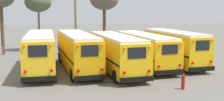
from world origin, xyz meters
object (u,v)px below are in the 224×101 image
(school_bus_4, at_px, (174,47))
(utility_pole, at_px, (75,14))
(bare_tree_0, at_px, (38,2))
(school_bus_0, at_px, (40,51))
(bare_tree_1, at_px, (104,0))
(school_bus_2, at_px, (116,52))
(fire_hydrant, at_px, (183,82))
(school_bus_1, at_px, (77,50))
(school_bus_3, at_px, (144,49))

(school_bus_4, height_order, utility_pole, utility_pole)
(bare_tree_0, bearing_deg, school_bus_4, -45.64)
(school_bus_0, relative_size, bare_tree_1, 1.26)
(school_bus_2, height_order, fire_hydrant, school_bus_2)
(utility_pole, distance_m, fire_hydrant, 18.02)
(school_bus_1, relative_size, fire_hydrant, 10.62)
(school_bus_0, height_order, school_bus_2, school_bus_0)
(utility_pole, bearing_deg, school_bus_1, -96.23)
(school_bus_0, xyz_separation_m, bare_tree_0, (-0.14, 13.15, 4.52))
(fire_hydrant, bearing_deg, school_bus_4, 67.76)
(school_bus_4, bearing_deg, fire_hydrant, -112.24)
(school_bus_2, xyz_separation_m, school_bus_4, (6.38, 1.62, 0.05))
(school_bus_2, xyz_separation_m, school_bus_3, (3.19, 1.54, -0.04))
(school_bus_1, relative_size, school_bus_3, 1.04)
(school_bus_0, relative_size, utility_pole, 1.12)
(school_bus_3, height_order, fire_hydrant, school_bus_3)
(utility_pole, height_order, bare_tree_1, utility_pole)
(school_bus_3, xyz_separation_m, bare_tree_0, (-9.70, 13.26, 4.65))
(school_bus_2, xyz_separation_m, utility_pole, (-2.24, 10.10, 3.11))
(school_bus_0, xyz_separation_m, school_bus_4, (12.75, -0.03, -0.04))
(bare_tree_1, xyz_separation_m, fire_hydrant, (0.62, -21.84, -6.25))
(fire_hydrant, bearing_deg, school_bus_1, 127.70)
(bare_tree_0, xyz_separation_m, fire_hydrant, (9.54, -21.39, -5.82))
(school_bus_0, bearing_deg, bare_tree_0, 90.61)
(school_bus_0, bearing_deg, school_bus_4, -0.14)
(utility_pole, distance_m, bare_tree_0, 6.53)
(school_bus_4, relative_size, bare_tree_1, 1.17)
(utility_pole, xyz_separation_m, bare_tree_1, (4.64, 5.16, 1.92))
(school_bus_1, height_order, bare_tree_1, bare_tree_1)
(utility_pole, relative_size, bare_tree_0, 1.22)
(school_bus_4, bearing_deg, school_bus_1, -178.95)
(school_bus_2, bearing_deg, school_bus_4, 14.28)
(school_bus_2, distance_m, school_bus_3, 3.54)
(school_bus_1, xyz_separation_m, school_bus_4, (9.56, 0.18, -0.00))
(school_bus_0, distance_m, bare_tree_1, 16.93)
(utility_pole, bearing_deg, bare_tree_0, 132.25)
(bare_tree_1, bearing_deg, school_bus_1, -112.01)
(bare_tree_0, bearing_deg, school_bus_0, -89.39)
(school_bus_4, height_order, bare_tree_0, bare_tree_0)
(utility_pole, relative_size, fire_hydrant, 9.04)
(school_bus_4, bearing_deg, bare_tree_0, 134.36)
(school_bus_4, bearing_deg, utility_pole, 135.48)
(school_bus_1, xyz_separation_m, utility_pole, (0.94, 8.65, 3.05))
(school_bus_1, bearing_deg, bare_tree_1, 67.99)
(school_bus_4, distance_m, bare_tree_1, 15.05)
(school_bus_2, bearing_deg, fire_hydrant, -65.37)
(school_bus_0, relative_size, school_bus_2, 0.99)
(school_bus_0, distance_m, utility_pole, 9.87)
(school_bus_4, distance_m, utility_pole, 12.47)
(bare_tree_0, height_order, fire_hydrant, bare_tree_0)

